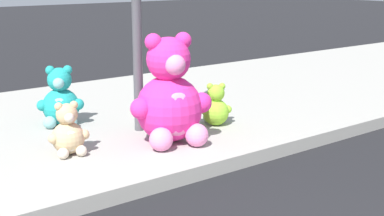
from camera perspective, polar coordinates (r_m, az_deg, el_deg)
name	(u,v)px	position (r m, az deg, el deg)	size (l,w,h in m)	color
sidewalk	(32,135)	(6.72, -16.42, -2.74)	(28.00, 4.40, 0.15)	#9E9B93
plush_pink_large	(170,99)	(5.85, -2.31, 0.92)	(0.89, 0.84, 1.18)	#F22D93
plush_white	(160,100)	(7.03, -3.33, 0.84)	(0.35, 0.34, 0.49)	white
plush_teal	(61,101)	(6.73, -13.60, 0.68)	(0.51, 0.52, 0.72)	teal
plush_tan	(68,133)	(5.64, -12.82, -2.62)	(0.42, 0.38, 0.55)	tan
plush_lime	(216,108)	(6.57, 2.49, 0.00)	(0.36, 0.37, 0.52)	#8CD133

